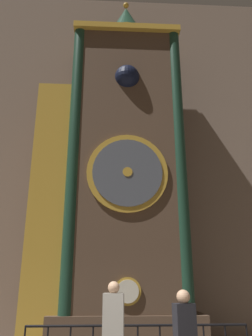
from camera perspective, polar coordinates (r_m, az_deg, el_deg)
The scene contains 4 objects.
cathedral_back_wall at distance 11.44m, azimuth -2.52°, elevation 4.04°, with size 24.00×0.32×12.44m.
clock_tower at distance 9.65m, azimuth -1.97°, elevation -0.90°, with size 4.62×1.82×11.16m.
visitor_near at distance 5.89m, azimuth -2.23°, elevation -26.00°, with size 0.36×0.25×1.77m.
visitor_far at distance 6.05m, azimuth 10.24°, elevation -26.21°, with size 0.38×0.29×1.63m.
Camera 1 is at (-0.15, -4.04, 1.83)m, focal length 35.00 mm.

